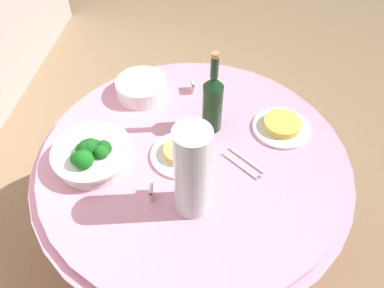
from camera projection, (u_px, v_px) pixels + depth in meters
ground_plane at (192, 247)px, 1.88m from camera, size 6.00×6.00×0.00m
buffet_table at (192, 207)px, 1.61m from camera, size 1.16×1.16×0.74m
broccoli_bowl at (92, 154)px, 1.27m from camera, size 0.28×0.28×0.12m
plate_stack at (142, 88)px, 1.53m from camera, size 0.21×0.21×0.07m
wine_bottle at (213, 102)px, 1.33m from camera, size 0.07×0.07×0.34m
decorative_fruit_vase at (192, 176)px, 1.07m from camera, size 0.11×0.11×0.34m
serving_tongs at (244, 164)px, 1.29m from camera, size 0.14×0.15×0.01m
food_plate_fried_egg at (282, 126)px, 1.40m from camera, size 0.22×0.22×0.04m
food_plate_noodles at (181, 153)px, 1.31m from camera, size 0.22×0.22×0.04m
label_placard_front at (151, 190)px, 1.19m from camera, size 0.05×0.01×0.05m
label_placard_mid at (192, 85)px, 1.54m from camera, size 0.05×0.02×0.05m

